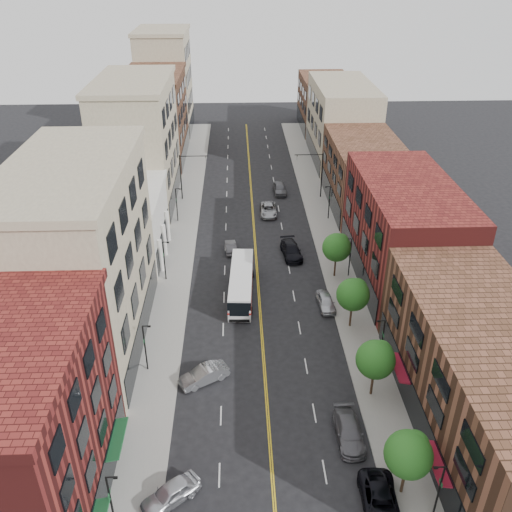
{
  "coord_description": "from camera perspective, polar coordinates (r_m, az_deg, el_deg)",
  "views": [
    {
      "loc": [
        -2.23,
        -31.45,
        34.6
      ],
      "look_at": [
        -0.32,
        20.63,
        5.0
      ],
      "focal_mm": 38.0,
      "sensor_mm": 36.0,
      "label": 1
    }
  ],
  "objects": [
    {
      "name": "bldg_l_far_b",
      "position": [
        104.13,
        -10.5,
        14.04
      ],
      "size": [
        10.0,
        20.0,
        15.0
      ],
      "primitive_type": "cube",
      "color": "#553422",
      "rests_on": "ground"
    },
    {
      "name": "lamp_r_1",
      "position": [
        52.25,
        13.12,
        -8.58
      ],
      "size": [
        0.81,
        0.55,
        5.05
      ],
      "color": "black",
      "rests_on": "sidewalk_right"
    },
    {
      "name": "bldg_l_far_c",
      "position": [
        120.9,
        -9.52,
        17.48
      ],
      "size": [
        10.0,
        16.0,
        20.0
      ],
      "primitive_type": "cube",
      "color": "gray",
      "rests_on": "ground"
    },
    {
      "name": "bldg_r_near",
      "position": [
        47.28,
        23.0,
        -12.05
      ],
      "size": [
        10.0,
        26.0,
        10.0
      ],
      "primitive_type": "cube",
      "color": "#553422",
      "rests_on": "ground"
    },
    {
      "name": "bldg_r_far_a",
      "position": [
        84.2,
        11.37,
        8.43
      ],
      "size": [
        10.0,
        20.0,
        10.0
      ],
      "primitive_type": "cube",
      "color": "#553422",
      "rests_on": "ground"
    },
    {
      "name": "city_bus",
      "position": [
        61.5,
        -1.56,
        -2.77
      ],
      "size": [
        3.17,
        11.41,
        2.9
      ],
      "rotation": [
        0.0,
        0.0,
        -0.05
      ],
      "color": "silver",
      "rests_on": "ground"
    },
    {
      "name": "bldg_l_redbrick",
      "position": [
        40.34,
        -23.98,
        -16.87
      ],
      "size": [
        10.0,
        16.0,
        14.0
      ],
      "primitive_type": "cube",
      "color": "#571816",
      "rests_on": "ground"
    },
    {
      "name": "lamp_r_0",
      "position": [
        41.52,
        18.68,
        -22.2
      ],
      "size": [
        0.81,
        0.55,
        5.05
      ],
      "color": "black",
      "rests_on": "sidewalk_right"
    },
    {
      "name": "bldg_r_mid",
      "position": [
        65.29,
        15.28,
        2.5
      ],
      "size": [
        10.0,
        22.0,
        12.0
      ],
      "primitive_type": "cube",
      "color": "#571816",
      "rests_on": "ground"
    },
    {
      "name": "car_lane_a",
      "position": [
        69.83,
        3.74,
        0.58
      ],
      "size": [
        2.86,
        5.73,
        1.6
      ],
      "primitive_type": "imported",
      "rotation": [
        0.0,
        0.0,
        0.11
      ],
      "color": "black",
      "rests_on": "ground"
    },
    {
      "name": "lamp_l_1",
      "position": [
        51.31,
        -11.57,
        -9.18
      ],
      "size": [
        0.81,
        0.55,
        5.05
      ],
      "color": "black",
      "rests_on": "sidewalk_left"
    },
    {
      "name": "sidewalk_left",
      "position": [
        75.28,
        -7.79,
        2.01
      ],
      "size": [
        4.0,
        110.0,
        0.15
      ],
      "primitive_type": "cube",
      "color": "gray",
      "rests_on": "ground"
    },
    {
      "name": "tree_r_3",
      "position": [
        64.39,
        8.56,
        1.0
      ],
      "size": [
        3.4,
        3.4,
        5.59
      ],
      "color": "black",
      "rests_on": "sidewalk_right"
    },
    {
      "name": "lamp_l_3",
      "position": [
        78.62,
        -8.33,
        5.55
      ],
      "size": [
        0.81,
        0.55,
        5.05
      ],
      "color": "black",
      "rests_on": "sidewalk_left"
    },
    {
      "name": "tree_r_2",
      "position": [
        56.0,
        10.25,
        -3.91
      ],
      "size": [
        3.4,
        3.4,
        5.59
      ],
      "color": "black",
      "rests_on": "sidewalk_right"
    },
    {
      "name": "bldg_r_far_c",
      "position": [
        122.52,
        7.26,
        15.64
      ],
      "size": [
        10.0,
        18.0,
        11.0
      ],
      "primitive_type": "cube",
      "color": "#553422",
      "rests_on": "ground"
    },
    {
      "name": "car_lane_behind",
      "position": [
        70.92,
        -2.66,
        0.96
      ],
      "size": [
        1.67,
        3.99,
        1.28
      ],
      "primitive_type": "imported",
      "rotation": [
        0.0,
        0.0,
        3.22
      ],
      "color": "#48474C",
      "rests_on": "ground"
    },
    {
      "name": "bldg_r_far_b",
      "position": [
        103.09,
        8.99,
        13.72
      ],
      "size": [
        10.0,
        22.0,
        14.0
      ],
      "primitive_type": "cube",
      "color": "gray",
      "rests_on": "ground"
    },
    {
      "name": "sidewalk_right",
      "position": [
        75.87,
        7.42,
        2.27
      ],
      "size": [
        4.0,
        110.0,
        0.15
      ],
      "primitive_type": "cube",
      "color": "gray",
      "rests_on": "ground"
    },
    {
      "name": "car_parked_near",
      "position": [
        42.65,
        12.96,
        -23.99
      ],
      "size": [
        2.85,
        5.68,
        1.54
      ],
      "primitive_type": "imported",
      "rotation": [
        0.0,
        0.0,
        -0.05
      ],
      "color": "black",
      "rests_on": "ground"
    },
    {
      "name": "car_angle_a",
      "position": [
        42.64,
        -8.97,
        -23.45
      ],
      "size": [
        4.64,
        4.17,
        1.53
      ],
      "primitive_type": "imported",
      "rotation": [
        0.0,
        0.0,
        -0.91
      ],
      "color": "silver",
      "rests_on": "ground"
    },
    {
      "name": "signal_mast_right",
      "position": [
        85.82,
        6.49,
        8.98
      ],
      "size": [
        4.49,
        0.18,
        7.2
      ],
      "color": "black",
      "rests_on": "sidewalk_right"
    },
    {
      "name": "signal_mast_left",
      "position": [
        85.29,
        -7.46,
        8.79
      ],
      "size": [
        4.49,
        0.18,
        7.2
      ],
      "color": "black",
      "rests_on": "sidewalk_left"
    },
    {
      "name": "tree_r_1",
      "position": [
        48.22,
        12.56,
        -10.46
      ],
      "size": [
        3.4,
        3.4,
        5.59
      ],
      "color": "black",
      "rests_on": "sidewalk_right"
    },
    {
      "name": "bldg_l_tanoffice",
      "position": [
        53.38,
        -17.88,
        -0.63
      ],
      "size": [
        10.0,
        22.0,
        18.0
      ],
      "primitive_type": "cube",
      "color": "gray",
      "rests_on": "ground"
    },
    {
      "name": "bldg_l_white",
      "position": [
        71.09,
        -13.9,
        3.19
      ],
      "size": [
        10.0,
        14.0,
        8.0
      ],
      "primitive_type": "cube",
      "color": "silver",
      "rests_on": "ground"
    },
    {
      "name": "tree_r_0",
      "position": [
        41.41,
        15.85,
        -19.31
      ],
      "size": [
        3.4,
        3.4,
        5.59
      ],
      "color": "black",
      "rests_on": "sidewalk_right"
    },
    {
      "name": "lamp_r_2",
      "position": [
        65.18,
        9.84,
        0.09
      ],
      "size": [
        0.81,
        0.55,
        5.05
      ],
      "color": "black",
      "rests_on": "sidewalk_right"
    },
    {
      "name": "car_angle_b",
      "position": [
        50.79,
        -5.49,
        -12.36
      ],
      "size": [
        4.81,
        3.66,
        1.52
      ],
      "primitive_type": "imported",
      "rotation": [
        0.0,
        0.0,
        -1.06
      ],
      "color": "#9DA0A4",
      "rests_on": "ground"
    },
    {
      "name": "car_lane_c",
      "position": [
        88.47,
        2.49,
        7.13
      ],
      "size": [
        2.15,
        4.93,
        1.65
      ],
      "primitive_type": "imported",
      "rotation": [
        0.0,
        0.0,
        0.04
      ],
      "color": "#505056",
      "rests_on": "ground"
    },
    {
      "name": "car_parked_mid",
      "position": [
        46.45,
        9.75,
        -17.77
      ],
      "size": [
        2.16,
        5.15,
        1.49
      ],
      "primitive_type": "imported",
      "rotation": [
        0.0,
        0.0,
        0.02
      ],
      "color": "#525156",
      "rests_on": "ground"
    },
    {
      "name": "lamp_r_3",
      "position": [
        79.24,
        7.69,
        5.8
      ],
      "size": [
        0.81,
        0.55,
        5.05
      ],
      "color": "black",
      "rests_on": "sidewalk_right"
    },
    {
      "name": "car_lane_b",
      "position": [
        81.06,
        1.33,
        4.89
      ],
      "size": [
        2.49,
        5.28,
        1.46
      ],
      "primitive_type": "imported",
      "rotation": [
        0.0,
        0.0,
        -0.01
      ],
      "color": "#9A9CA1",
      "rests_on": "ground"
    },
    {
      "name": "car_parked_far",
      "position": [
        60.41,
        7.36,
        -4.8
      ],
      "size": [
        1.99,
        4.32,
        1.44
      ],
      "primitive_type": "imported",
      "rotation": [
        0.0,
        0.0,
        0.07
      ],
      "color": "#B7B8BF",
      "rests_on": "ground"
    },
    {
      "name": "lamp_l_2",
      "position": [
        64.43,
        -9.6,
        -0.26
      ],
      "size": [
        0.81,
        0.55,
        5.05
      ],
      "color": "black",
      "rests_on": "sidewalk_left"
    },
    {
      "name": "lamp_l_0",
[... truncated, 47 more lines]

